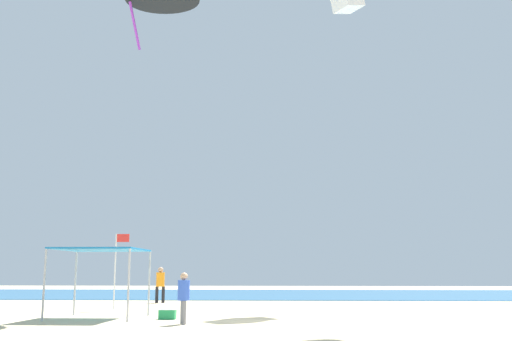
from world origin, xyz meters
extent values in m
cube|color=beige|center=(0.00, 0.00, -0.05)|extent=(110.00, 110.00, 0.10)
cube|color=#28608C|center=(0.00, 25.98, 0.01)|extent=(110.00, 22.40, 0.03)
cylinder|color=#B2B2B7|center=(-6.86, -0.30, 1.18)|extent=(0.07, 0.07, 2.36)
cylinder|color=#B2B2B7|center=(-4.02, -0.30, 1.18)|extent=(0.07, 0.07, 2.36)
cylinder|color=#B2B2B7|center=(-6.86, 2.55, 1.18)|extent=(0.07, 0.07, 2.36)
cylinder|color=#B2B2B7|center=(-4.02, 2.55, 1.18)|extent=(0.07, 0.07, 2.36)
cube|color=#1972B7|center=(-5.44, 1.12, 2.39)|extent=(2.91, 2.92, 0.06)
cylinder|color=black|center=(-5.52, 12.01, 0.43)|extent=(0.17, 0.17, 0.86)
cylinder|color=black|center=(-5.84, 11.93, 0.43)|extent=(0.17, 0.17, 0.86)
cylinder|color=orange|center=(-5.68, 11.97, 1.23)|extent=(0.45, 0.45, 0.75)
sphere|color=tan|center=(-5.68, 11.97, 1.75)|extent=(0.28, 0.28, 0.28)
cylinder|color=slate|center=(-2.09, -1.00, 0.36)|extent=(0.14, 0.14, 0.72)
cylinder|color=slate|center=(-2.00, -1.27, 0.36)|extent=(0.14, 0.14, 0.72)
cylinder|color=blue|center=(-2.04, -1.14, 1.03)|extent=(0.37, 0.37, 0.62)
sphere|color=tan|center=(-2.04, -1.14, 1.46)|extent=(0.23, 0.23, 0.23)
cylinder|color=silver|center=(-6.35, 5.89, 1.63)|extent=(0.06, 0.06, 3.26)
cube|color=red|center=(-6.05, 5.89, 3.08)|extent=(0.55, 0.02, 0.35)
cube|color=#1E8C4C|center=(-2.93, 0.78, 0.16)|extent=(0.56, 0.36, 0.32)
cube|color=white|center=(-2.93, 0.78, 0.34)|extent=(0.57, 0.37, 0.03)
cube|color=white|center=(4.58, 11.03, 16.53)|extent=(1.97, 1.91, 1.41)
cylinder|color=purple|center=(-5.92, 5.78, 13.19)|extent=(0.48, 1.33, 2.45)
camera|label=1|loc=(1.29, -19.62, 1.55)|focal=41.17mm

